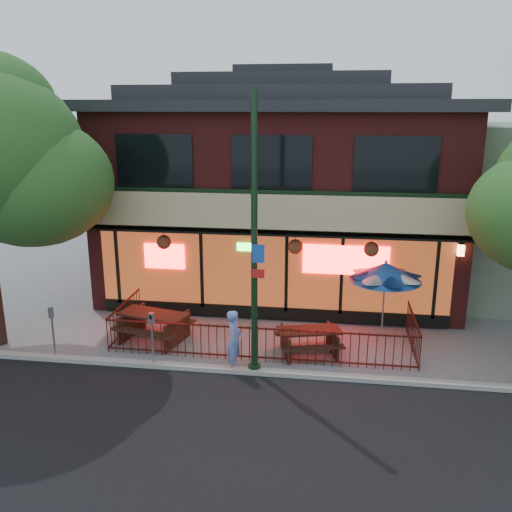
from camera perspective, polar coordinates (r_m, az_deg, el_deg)
The scene contains 11 objects.
ground at distance 14.62m, azimuth 0.06°, elevation -11.36°, with size 80.00×80.00×0.00m, color gray.
curb at distance 14.15m, azimuth -0.23°, elevation -12.04°, with size 80.00×0.25×0.12m, color #999993.
restaurant_building at distance 20.27m, azimuth 2.88°, elevation 8.43°, with size 12.96×9.49×8.05m.
patio_fence at distance 14.80m, azimuth 0.33°, elevation -8.31°, with size 8.44×2.62×1.00m.
street_light at distance 13.11m, azimuth -0.17°, elevation 0.22°, with size 0.43×0.32×7.00m.
picnic_table_left at distance 16.09m, azimuth -10.71°, elevation -6.88°, with size 2.27×1.93×0.84m.
picnic_table_right at distance 15.07m, azimuth 5.60°, elevation -8.57°, with size 1.99×1.71×0.73m.
patio_umbrella at distance 16.00m, azimuth 13.47°, elevation -1.61°, with size 2.07×2.07×2.36m.
pedestrian at distance 14.03m, azimuth -2.26°, elevation -8.89°, with size 0.59×0.39×1.63m, color #647EC8.
parking_meter_near at distance 14.35m, azimuth -10.91°, elevation -7.73°, with size 0.16×0.15×1.50m.
parking_meter_far at distance 15.47m, azimuth -20.67°, elevation -6.70°, with size 0.17×0.16×1.51m.
Camera 1 is at (1.81, -12.93, 6.59)m, focal length 38.00 mm.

